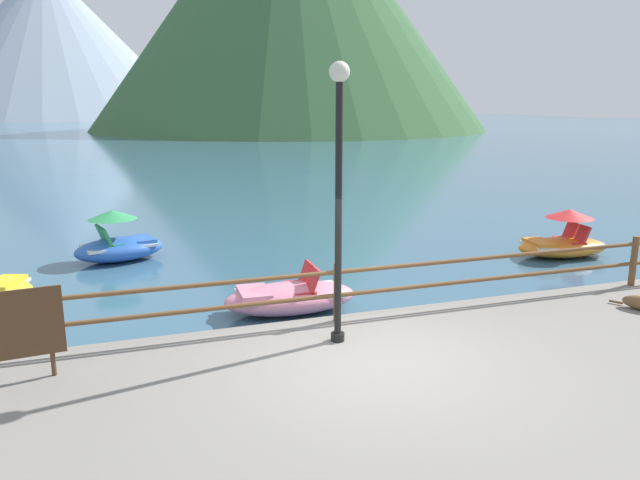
% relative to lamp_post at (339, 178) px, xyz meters
% --- Properties ---
extents(ground_plane, '(200.00, 200.00, 0.00)m').
position_rel_lamp_post_xyz_m(ground_plane, '(0.27, 39.21, -2.78)').
color(ground_plane, '#38607A').
extents(promenade_dock, '(28.00, 8.00, 0.40)m').
position_rel_lamp_post_xyz_m(promenade_dock, '(0.27, -2.99, -2.58)').
color(promenade_dock, gray).
rests_on(promenade_dock, ground).
extents(dock_railing, '(23.92, 0.12, 0.95)m').
position_rel_lamp_post_xyz_m(dock_railing, '(0.27, 0.76, -1.79)').
color(dock_railing, brown).
rests_on(dock_railing, promenade_dock).
extents(lamp_post, '(0.28, 0.28, 3.93)m').
position_rel_lamp_post_xyz_m(lamp_post, '(0.00, 0.00, 0.00)').
color(lamp_post, black).
rests_on(lamp_post, promenade_dock).
extents(sign_board, '(1.18, 0.17, 1.19)m').
position_rel_lamp_post_xyz_m(sign_board, '(-4.23, 0.04, -1.65)').
color(sign_board, silver).
rests_on(sign_board, promenade_dock).
extents(pedal_boat_1, '(2.35, 1.71, 1.26)m').
position_rel_lamp_post_xyz_m(pedal_boat_1, '(-2.96, 7.36, -2.35)').
color(pedal_boat_1, blue).
rests_on(pedal_boat_1, ground).
extents(pedal_boat_2, '(2.48, 1.25, 0.88)m').
position_rel_lamp_post_xyz_m(pedal_boat_2, '(-0.03, 2.46, -2.49)').
color(pedal_boat_2, pink).
rests_on(pedal_boat_2, ground).
extents(pedal_boat_3, '(2.46, 1.46, 1.19)m').
position_rel_lamp_post_xyz_m(pedal_boat_3, '(7.60, 4.24, -2.39)').
color(pedal_boat_3, orange).
rests_on(pedal_boat_3, ground).
extents(cliff_headland, '(51.35, 51.35, 34.69)m').
position_rel_lamp_post_xyz_m(cliff_headland, '(18.21, 73.00, 13.50)').
color(cliff_headland, '#386038').
rests_on(cliff_headland, ground).
extents(distant_peak, '(62.95, 62.95, 32.50)m').
position_rel_lamp_post_xyz_m(distant_peak, '(-14.55, 142.08, 13.47)').
color(distant_peak, '#93A3B7').
rests_on(distant_peak, ground).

